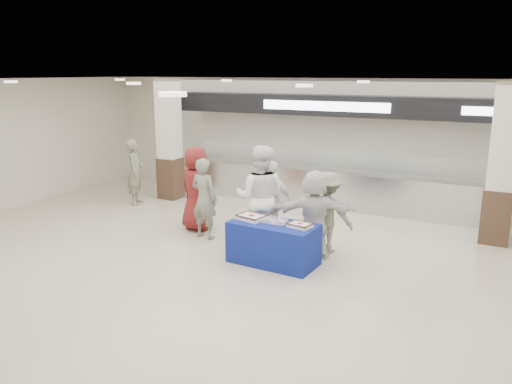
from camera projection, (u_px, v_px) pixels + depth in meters
The scene contains 15 objects.
ground at pixel (215, 280), 8.24m from camera, with size 14.00×14.00×0.00m, color beige.
serving_line at pixel (327, 161), 12.63m from camera, with size 8.70×0.85×2.80m.
column_left at pixel (169, 142), 13.29m from camera, with size 0.55×0.55×3.20m.
column_right at pixel (502, 168), 9.74m from camera, with size 0.55×0.55×3.20m.
display_table at pixel (273, 243), 8.90m from camera, with size 1.55×0.78×0.75m, color navy.
sheet_cake_left at pixel (251, 217), 9.02m from camera, with size 0.55×0.47×0.10m.
sheet_cake_right at pixel (300, 225), 8.58m from camera, with size 0.43×0.36×0.09m.
cupcake_tray at pixel (276, 221), 8.83m from camera, with size 0.42×0.32×0.07m.
civilian_maroon at pixel (196, 189), 10.68m from camera, with size 0.89×0.58×1.82m, color maroon.
soldier_a at pixel (204, 199), 10.17m from camera, with size 0.61×0.40×1.68m, color slate.
chef_tall at pixel (260, 197), 9.56m from camera, with size 0.98×0.76×2.02m, color white.
chef_short at pixel (272, 202), 10.00m from camera, with size 0.96×0.40×1.64m, color white.
soldier_b at pixel (327, 212), 9.40m from camera, with size 1.00×0.58×1.55m, color slate.
civilian_white at pixel (314, 214), 9.11m from camera, with size 1.54×0.49×1.66m, color white.
soldier_bg at pixel (135, 172), 12.81m from camera, with size 0.62×0.41×1.70m, color slate.
Camera 1 is at (4.10, -6.51, 3.36)m, focal length 35.00 mm.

